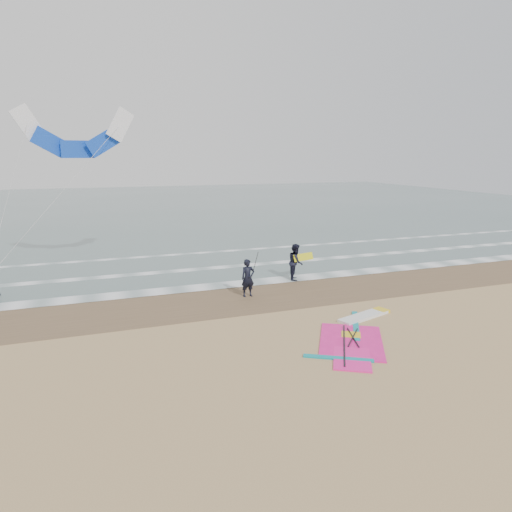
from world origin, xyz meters
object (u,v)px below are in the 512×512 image
object	(u,v)px
windsurf_rig	(356,334)
person_walking	(296,262)
surf_kite	(76,137)
person_standing	(248,278)

from	to	relation	value
windsurf_rig	person_walking	world-z (taller)	person_walking
windsurf_rig	person_walking	size ratio (longest dim) A/B	2.75
surf_kite	person_walking	bearing A→B (deg)	-29.02
windsurf_rig	person_standing	bearing A→B (deg)	111.24
windsurf_rig	person_walking	xyz separation A→B (m)	(1.09, 7.92, 0.96)
person_standing	surf_kite	xyz separation A→B (m)	(-7.31, 7.92, 6.72)
person_standing	surf_kite	distance (m)	12.70
person_walking	surf_kite	bearing A→B (deg)	85.74
person_walking	surf_kite	distance (m)	13.94
windsurf_rig	person_walking	bearing A→B (deg)	82.15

